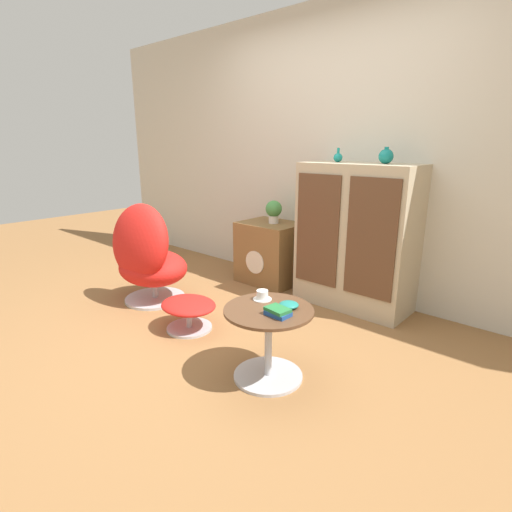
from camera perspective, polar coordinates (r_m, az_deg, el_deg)
The scene contains 13 objects.
ground_plane at distance 2.98m, azimuth -6.72°, elevation -12.19°, with size 12.00×12.00×0.00m, color olive.
wall_back at distance 3.87m, azimuth 11.01°, elevation 14.16°, with size 6.40×0.06×2.60m.
sideboard at distance 3.52m, azimuth 14.09°, elevation 2.64°, with size 0.98×0.47×1.24m.
tv_console at distance 4.10m, azimuth 2.06°, elevation 0.50°, with size 0.60×0.49×0.62m.
egg_chair at distance 3.66m, azimuth -15.36°, elevation -0.02°, with size 0.72×0.67×0.93m.
ottoman at distance 3.13m, azimuth -9.61°, elevation -7.38°, with size 0.46×0.39×0.25m.
coffee_table at distance 2.45m, azimuth 1.78°, elevation -11.68°, with size 0.54×0.54×0.46m.
vase_leftmost at distance 3.54m, azimuth 11.64°, elevation 13.65°, with size 0.08×0.08×0.12m.
vase_inner_left at distance 3.35m, azimuth 18.08°, elevation 13.39°, with size 0.11×0.11×0.13m.
potted_plant at distance 3.98m, azimuth 2.55°, elevation 6.54°, with size 0.16×0.16×0.23m.
teacup at distance 2.49m, azimuth 0.91°, elevation -5.71°, with size 0.12×0.12×0.06m.
book_stack at distance 2.28m, azimuth 3.14°, elevation -7.95°, with size 0.15×0.11×0.05m.
bowl at distance 2.39m, azimuth 4.70°, elevation -6.96°, with size 0.12×0.12×0.04m.
Camera 1 is at (1.99, -1.72, 1.40)m, focal length 28.00 mm.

